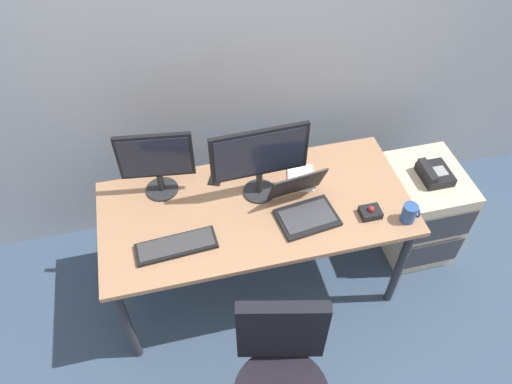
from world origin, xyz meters
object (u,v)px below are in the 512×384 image
(file_cabinet, at_px, (419,210))
(cell_phone, at_px, (217,176))
(keyboard, at_px, (176,246))
(laptop, at_px, (304,205))
(monitor_main, at_px, (260,157))
(desk_phone, at_px, (434,174))
(paper_notepad, at_px, (301,178))
(trackball_mouse, at_px, (370,212))
(coffee_mug, at_px, (410,213))
(monitor_side, at_px, (156,161))

(file_cabinet, height_order, cell_phone, cell_phone)
(keyboard, relative_size, laptop, 1.20)
(monitor_main, distance_m, keyboard, 0.62)
(file_cabinet, xyz_separation_m, desk_phone, (-0.01, -0.02, 0.36))
(keyboard, bearing_deg, file_cabinet, 8.65)
(paper_notepad, bearing_deg, trackball_mouse, -50.63)
(coffee_mug, bearing_deg, monitor_side, 157.47)
(monitor_main, bearing_deg, monitor_side, 164.84)
(monitor_side, height_order, trackball_mouse, monitor_side)
(desk_phone, height_order, keyboard, keyboard)
(trackball_mouse, distance_m, coffee_mug, 0.20)
(paper_notepad, bearing_deg, keyboard, -157.24)
(trackball_mouse, height_order, coffee_mug, coffee_mug)
(desk_phone, distance_m, monitor_side, 1.63)
(laptop, height_order, coffee_mug, laptop)
(trackball_mouse, height_order, cell_phone, trackball_mouse)
(file_cabinet, distance_m, cell_phone, 1.36)
(trackball_mouse, bearing_deg, keyboard, 178.39)
(monitor_main, xyz_separation_m, laptop, (0.20, -0.19, -0.22))
(file_cabinet, xyz_separation_m, coffee_mug, (-0.35, -0.35, 0.47))
(laptop, distance_m, paper_notepad, 0.25)
(paper_notepad, height_order, cell_phone, paper_notepad)
(monitor_main, xyz_separation_m, cell_phone, (-0.21, 0.17, -0.27))
(monitor_main, bearing_deg, cell_phone, 140.29)
(laptop, bearing_deg, monitor_main, 135.77)
(file_cabinet, distance_m, desk_phone, 0.36)
(trackball_mouse, xyz_separation_m, coffee_mug, (0.18, -0.08, 0.03))
(file_cabinet, relative_size, monitor_side, 1.59)
(file_cabinet, bearing_deg, monitor_side, 173.88)
(laptop, bearing_deg, cell_phone, 138.03)
(desk_phone, xyz_separation_m, cell_phone, (-1.27, 0.22, 0.06))
(laptop, xyz_separation_m, cell_phone, (-0.41, 0.37, -0.05))
(laptop, relative_size, cell_phone, 2.45)
(monitor_main, relative_size, paper_notepad, 2.51)
(trackball_mouse, bearing_deg, paper_notepad, 129.37)
(file_cabinet, bearing_deg, keyboard, -171.35)
(monitor_main, relative_size, coffee_mug, 4.73)
(monitor_main, height_order, keyboard, monitor_main)
(file_cabinet, bearing_deg, laptop, -169.54)
(monitor_main, relative_size, keyboard, 1.25)
(desk_phone, bearing_deg, keyboard, -171.89)
(trackball_mouse, distance_m, paper_notepad, 0.45)
(desk_phone, relative_size, paper_notepad, 0.96)
(monitor_side, height_order, keyboard, monitor_side)
(trackball_mouse, relative_size, coffee_mug, 1.00)
(file_cabinet, relative_size, desk_phone, 3.23)
(file_cabinet, height_order, laptop, laptop)
(desk_phone, xyz_separation_m, monitor_main, (-1.06, 0.05, 0.33))
(keyboard, relative_size, cell_phone, 2.94)
(monitor_main, bearing_deg, trackball_mouse, -28.87)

